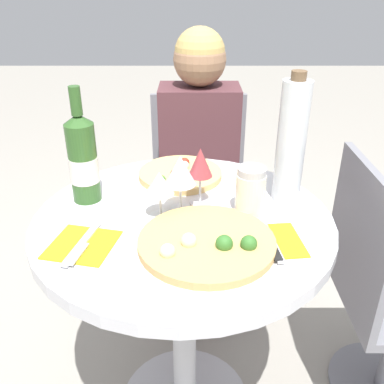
% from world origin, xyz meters
% --- Properties ---
extents(dining_table, '(0.80, 0.80, 0.77)m').
position_xyz_m(dining_table, '(0.00, 0.00, 0.60)').
color(dining_table, '#B2B2B7').
rests_on(dining_table, ground_plane).
extents(chair_behind_diner, '(0.43, 0.43, 0.87)m').
position_xyz_m(chair_behind_diner, '(0.05, 0.75, 0.42)').
color(chair_behind_diner, slate).
rests_on(chair_behind_diner, ground_plane).
extents(seated_diner, '(0.32, 0.41, 1.18)m').
position_xyz_m(seated_diner, '(0.05, 0.61, 0.55)').
color(seated_diner, '#512D33').
rests_on(seated_diner, ground_plane).
extents(pizza_large, '(0.33, 0.33, 0.05)m').
position_xyz_m(pizza_large, '(0.06, -0.14, 0.78)').
color(pizza_large, tan).
rests_on(pizza_large, dining_table).
extents(pizza_small_far, '(0.27, 0.27, 0.05)m').
position_xyz_m(pizza_small_far, '(-0.01, 0.25, 0.78)').
color(pizza_small_far, '#DBB26B').
rests_on(pizza_small_far, dining_table).
extents(wine_bottle, '(0.08, 0.08, 0.33)m').
position_xyz_m(wine_bottle, '(-0.28, 0.10, 0.89)').
color(wine_bottle, '#2D5623').
rests_on(wine_bottle, dining_table).
extents(tall_carafe, '(0.08, 0.08, 0.36)m').
position_xyz_m(tall_carafe, '(0.29, 0.10, 0.94)').
color(tall_carafe, silver).
rests_on(tall_carafe, dining_table).
extents(sugar_shaker, '(0.08, 0.08, 0.13)m').
position_xyz_m(sugar_shaker, '(0.18, 0.02, 0.83)').
color(sugar_shaker, silver).
rests_on(sugar_shaker, dining_table).
extents(wine_glass_back_right, '(0.07, 0.07, 0.17)m').
position_xyz_m(wine_glass_back_right, '(0.05, 0.07, 0.89)').
color(wine_glass_back_right, silver).
rests_on(wine_glass_back_right, dining_table).
extents(wine_glass_center, '(0.08, 0.08, 0.16)m').
position_xyz_m(wine_glass_center, '(-0.01, 0.04, 0.88)').
color(wine_glass_center, silver).
rests_on(wine_glass_center, dining_table).
extents(wine_glass_front_left, '(0.08, 0.08, 0.13)m').
position_xyz_m(wine_glass_front_left, '(-0.06, -0.00, 0.87)').
color(wine_glass_front_left, silver).
rests_on(wine_glass_front_left, dining_table).
extents(place_setting_left, '(0.18, 0.19, 0.01)m').
position_xyz_m(place_setting_left, '(-0.24, -0.14, 0.77)').
color(place_setting_left, gold).
rests_on(place_setting_left, dining_table).
extents(place_setting_right, '(0.17, 0.19, 0.01)m').
position_xyz_m(place_setting_right, '(0.22, -0.13, 0.77)').
color(place_setting_right, gold).
rests_on(place_setting_right, dining_table).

